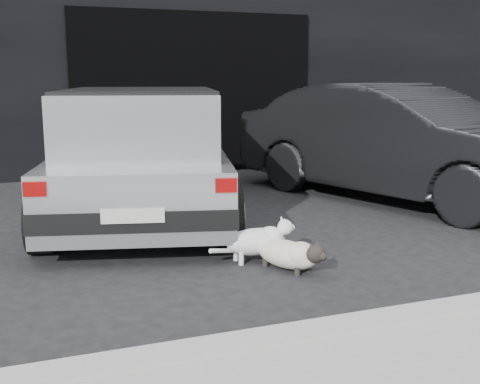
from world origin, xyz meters
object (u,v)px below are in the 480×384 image
object	(u,v)px
cat_siamese	(292,254)
cat_white	(260,240)
second_car	(401,142)
silver_hatchback	(143,149)

from	to	relation	value
cat_siamese	cat_white	size ratio (longest dim) A/B	0.98
cat_siamese	second_car	bearing A→B (deg)	-165.25
second_car	cat_siamese	size ratio (longest dim) A/B	5.71
silver_hatchback	cat_siamese	xyz separation A→B (m)	(0.75, -2.28, -0.65)
cat_white	second_car	bearing A→B (deg)	123.96
silver_hatchback	second_car	world-z (taller)	second_car
cat_white	silver_hatchback	bearing A→B (deg)	-161.78
cat_siamese	cat_white	bearing A→B (deg)	-92.62
silver_hatchback	cat_siamese	bearing A→B (deg)	-57.28
silver_hatchback	second_car	size ratio (longest dim) A/B	0.93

